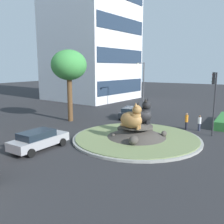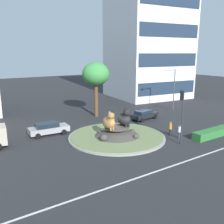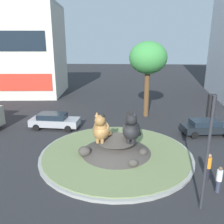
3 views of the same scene
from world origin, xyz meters
The scene contains 14 objects.
ground_plane centered at (0.00, 0.00, 0.00)m, with size 160.00×160.00×0.00m, color #28282B.
lane_centreline centered at (0.00, -8.98, 0.00)m, with size 112.00×0.20×0.01m, color silver.
roundabout_island centered at (0.00, 0.00, 0.43)m, with size 11.26×11.26×1.26m.
cat_statue_tabby centered at (-1.10, -0.09, 2.07)m, with size 1.43×2.19×2.24m.
cat_statue_black centered at (1.10, -0.02, 2.12)m, with size 1.55×2.32×2.35m.
traffic_light_mast centered at (4.51, -5.55, 4.04)m, with size 0.33×0.46×5.87m.
office_tower centered at (21.90, 20.01, 13.84)m, with size 16.43×16.24×27.67m.
clipped_hedge_strip centered at (10.05, -6.01, 0.45)m, with size 6.87×1.20×0.90m, color #2D7033.
broadleaf_tree_behind_island centered at (3.01, 10.00, 6.45)m, with size 4.09×4.09×8.31m.
streetlight_arm centered at (15.60, 6.16, 4.11)m, with size 2.27×0.41×7.03m.
pedestrian_orange_shirt centered at (5.70, -2.98, 0.94)m, with size 0.31×0.31×1.74m.
pedestrian_white_shirt centered at (5.88, -4.21, 0.85)m, with size 0.32×0.32×1.60m.
sedan_on_far_lane centered at (-6.30, 5.43, 0.79)m, with size 4.82×2.26×1.50m.
hatchback_near_shophouse centered at (8.04, 4.52, 0.76)m, with size 4.70×2.43×1.41m.
Camera 2 is at (-15.90, -23.07, 9.70)m, focal length 40.37 mm.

